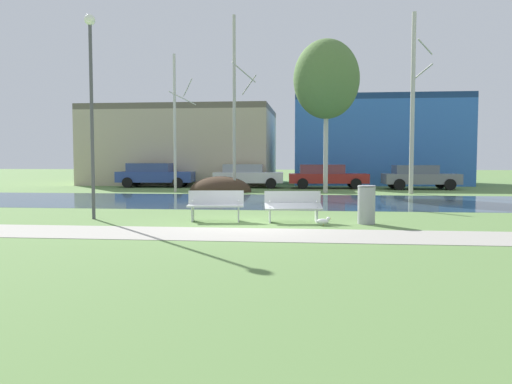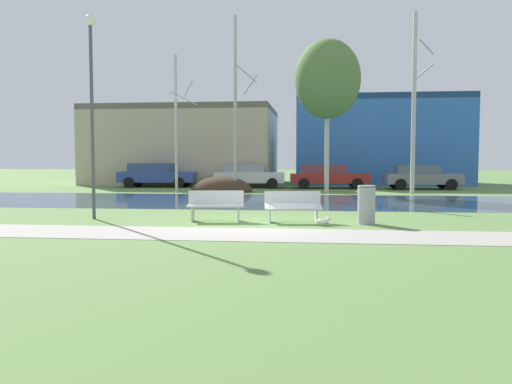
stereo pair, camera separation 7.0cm
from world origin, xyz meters
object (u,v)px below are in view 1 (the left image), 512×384
trash_bin (366,204)px  seagull (324,221)px  parked_hatch_third_red (326,176)px  parked_wagon_fourth_grey (419,176)px  bench_left (216,205)px  streetlamp (91,86)px  bench_right (293,206)px  parked_sedan_second_white (247,175)px  parked_van_nearest_blue (154,174)px

trash_bin → seagull: 1.36m
parked_hatch_third_red → parked_wagon_fourth_grey: parked_hatch_third_red is taller
bench_left → parked_hatch_third_red: parked_hatch_third_red is taller
trash_bin → streetlamp: size_ratio=0.18×
streetlamp → parked_wagon_fourth_grey: size_ratio=1.36×
bench_right → parked_hatch_third_red: parked_hatch_third_red is taller
bench_left → parked_wagon_fourth_grey: size_ratio=0.38×
streetlamp → parked_sedan_second_white: bearing=81.5°
bench_left → parked_van_nearest_blue: parked_van_nearest_blue is taller
parked_wagon_fourth_grey → parked_sedan_second_white: bearing=177.3°
seagull → parked_wagon_fourth_grey: (5.93, 17.22, 0.62)m
bench_left → parked_sedan_second_white: size_ratio=0.38×
trash_bin → parked_sedan_second_white: bearing=107.6°
streetlamp → parked_sedan_second_white: 17.32m
parked_wagon_fourth_grey → bench_right: bearing=-112.3°
bench_left → streetlamp: streetlamp is taller
streetlamp → bench_right: bearing=-1.4°
trash_bin → parked_van_nearest_blue: parked_van_nearest_blue is taller
bench_left → trash_bin: 4.24m
streetlamp → trash_bin: bearing=-2.2°
streetlamp → parked_van_nearest_blue: 17.54m
bench_left → parked_van_nearest_blue: bearing=112.6°
parked_hatch_third_red → parked_wagon_fourth_grey: size_ratio=1.10×
trash_bin → parked_hatch_third_red: size_ratio=0.22×
parked_hatch_third_red → bench_right: bearing=-94.7°
streetlamp → parked_hatch_third_red: size_ratio=1.24×
parked_sedan_second_white → parked_wagon_fourth_grey: bearing=-2.7°
trash_bin → streetlamp: bearing=177.8°
parked_hatch_third_red → parked_sedan_second_white: bearing=179.2°
parked_van_nearest_blue → parked_hatch_third_red: size_ratio=1.00×
bench_left → seagull: size_ratio=4.23×
trash_bin → parked_wagon_fourth_grey: (4.76, 16.67, 0.20)m
bench_left → seagull: bearing=-13.1°
trash_bin → parked_sedan_second_white: size_ratio=0.24×
parked_sedan_second_white → parked_van_nearest_blue: bearing=179.3°
bench_left → parked_wagon_fourth_grey: 18.80m
bench_left → parked_sedan_second_white: 17.04m
bench_left → bench_right: size_ratio=1.00×
bench_left → parked_wagon_fourth_grey: parked_wagon_fourth_grey is taller
trash_bin → parked_wagon_fourth_grey: bearing=74.1°
seagull → parked_hatch_third_red: (0.55, 17.63, 0.63)m
seagull → parked_hatch_third_red: parked_hatch_third_red is taller
bench_right → trash_bin: size_ratio=1.56×
bench_right → seagull: 1.15m
parked_sedan_second_white → parked_wagon_fourth_grey: (10.19, -0.48, -0.02)m
parked_sedan_second_white → parked_hatch_third_red: 4.82m
bench_right → parked_wagon_fourth_grey: size_ratio=0.38×
trash_bin → parked_van_nearest_blue: 20.62m
parked_van_nearest_blue → parked_sedan_second_white: bearing=-0.7°
trash_bin → parked_van_nearest_blue: bearing=123.4°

